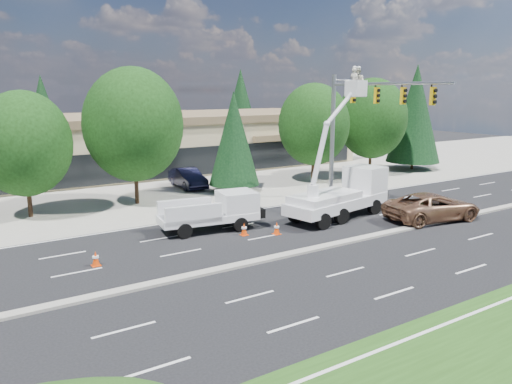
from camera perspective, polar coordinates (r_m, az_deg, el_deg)
ground at (r=24.97m, az=5.16°, el=-6.92°), size 140.00×140.00×0.00m
concrete_apron at (r=42.03m, az=-11.87°, el=0.50°), size 140.00×22.00×0.01m
road_median at (r=24.95m, az=5.17°, el=-6.79°), size 120.00×0.55×0.12m
strip_mall at (r=50.98m, az=-16.09°, el=5.42°), size 50.40×15.40×5.50m
tree_front_c at (r=34.06m, az=-24.96°, el=5.01°), size 5.72×5.72×7.93m
tree_front_d at (r=35.63m, az=-13.83°, el=7.49°), size 6.85×6.85×9.51m
tree_front_e at (r=39.10m, az=-2.55°, el=6.16°), size 3.99×3.99×7.86m
tree_front_f at (r=43.62m, az=6.62°, el=7.68°), size 6.15×6.15×8.53m
tree_front_g at (r=48.35m, az=13.12°, el=8.19°), size 6.52×6.52×9.04m
tree_front_h at (r=52.81m, az=17.72°, el=8.54°), size 5.29×5.29×10.44m
tree_back_b at (r=61.57m, az=-23.15°, el=8.10°), size 4.87×4.87×9.60m
tree_back_c at (r=65.50m, az=-10.87°, el=8.52°), size 4.39×4.39×8.65m
tree_back_d at (r=70.85m, az=-1.76°, el=9.86°), size 5.47×5.47×10.79m
signal_mast at (r=35.65m, az=11.15°, el=8.40°), size 2.76×10.16×9.00m
utility_pickup at (r=28.68m, az=-4.68°, el=-2.62°), size 5.85×2.90×2.14m
bucket_truck at (r=31.92m, az=10.01°, el=0.63°), size 8.09×3.76×9.34m
traffic_cone_a at (r=24.13m, az=-17.85°, el=-7.26°), size 0.40×0.40×0.70m
traffic_cone_b at (r=27.68m, az=-1.36°, el=-4.27°), size 0.40×0.40×0.70m
traffic_cone_c at (r=27.87m, az=2.37°, el=-4.17°), size 0.40×0.40×0.70m
minivan at (r=32.59m, az=19.52°, el=-1.59°), size 6.51×3.82×1.70m
parked_car_east at (r=41.37m, az=-7.80°, el=1.60°), size 2.01×5.00×1.62m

